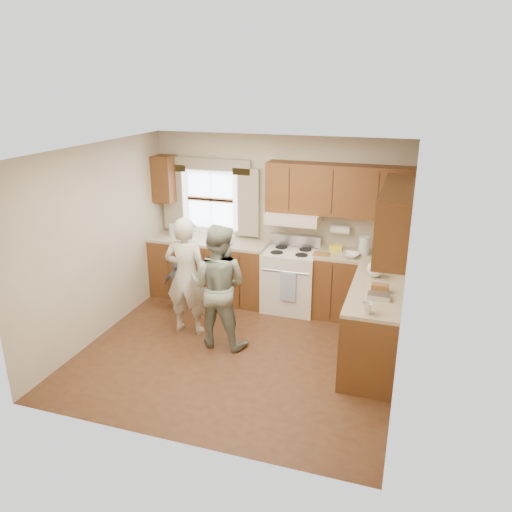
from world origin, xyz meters
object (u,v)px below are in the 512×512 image
(stove, at_px, (291,279))
(child, at_px, (178,286))
(woman_left, at_px, (186,276))
(woman_right, at_px, (218,286))

(stove, distance_m, child, 1.65)
(woman_left, distance_m, woman_right, 0.55)
(child, bearing_deg, stove, -153.37)
(woman_right, bearing_deg, stove, -113.30)
(woman_left, xyz_separation_m, woman_right, (0.52, -0.18, -0.00))
(child, bearing_deg, woman_right, 148.48)
(stove, height_order, woman_left, woman_left)
(stove, distance_m, woman_right, 1.48)
(stove, height_order, child, stove)
(woman_left, relative_size, woman_right, 1.00)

